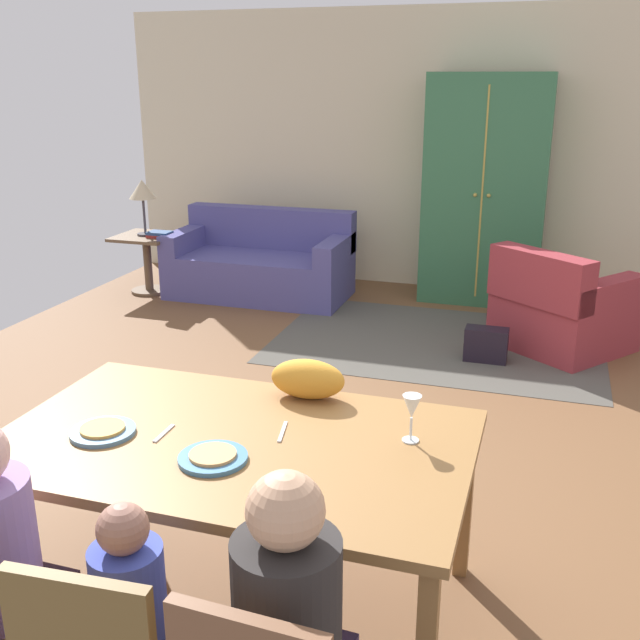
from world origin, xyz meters
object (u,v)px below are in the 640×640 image
wine_glass (412,409)px  book_upper (160,233)px  person_man (3,586)px  plate_near_man (103,432)px  book_lower (160,236)px  dining_table (234,453)px  plate_near_child (213,458)px  cat (308,379)px  handbag (486,345)px  table_lamp (142,191)px  armoire (485,191)px  armchair (560,310)px  side_table (147,255)px  couch (261,265)px

wine_glass → book_upper: 4.94m
wine_glass → person_man: size_ratio=0.17×
plate_near_man → person_man: (0.00, -0.60, -0.26)m
book_upper → book_lower: bearing=-38.8°
dining_table → plate_near_child: 0.19m
cat → handbag: cat is taller
wine_glass → table_lamp: bearing=131.4°
plate_near_child → book_upper: bearing=121.6°
armoire → book_lower: size_ratio=9.55×
armchair → side_table: (-3.92, 0.44, 0.06)m
plate_near_man → armoire: size_ratio=0.12×
couch → armchair: bearing=-14.0°
dining_table → side_table: dining_table is taller
dining_table → couch: 4.56m
plate_near_man → armoire: (0.94, 4.87, 0.28)m
plate_near_child → cat: cat is taller
couch → handbag: bearing=-26.8°
cat → table_lamp: 4.57m
person_man → table_lamp: 5.24m
plate_near_child → armchair: size_ratio=0.21×
armchair → armoire: bearing=122.1°
dining_table → side_table: bearing=124.3°
dining_table → armchair: (1.20, 3.55, -0.38)m
dining_table → person_man: (-0.49, -0.72, -0.18)m
plate_near_man → plate_near_child: 0.50m
book_lower → handbag: (3.22, -0.85, -0.46)m
plate_near_child → side_table: size_ratio=0.43×
plate_near_man → table_lamp: table_lamp is taller
cat → couch: size_ratio=0.19×
wine_glass → person_man: 1.50m
cat → side_table: size_ratio=0.55×
cat → armoire: size_ratio=0.15×
table_lamp → couch: bearing=13.1°
armchair → book_upper: size_ratio=5.45×
dining_table → plate_near_child: plate_near_child is taller
armchair → book_upper: 3.77m
plate_near_child → table_lamp: size_ratio=0.46×
couch → table_lamp: bearing=-166.9°
cat → person_man: bearing=-121.5°
plate_near_man → handbag: plate_near_man is taller
plate_near_child → dining_table: bearing=90.0°
couch → side_table: size_ratio=2.97×
wine_glass → cat: size_ratio=0.58×
dining_table → table_lamp: table_lamp is taller
person_man → couch: bearing=102.7°
dining_table → table_lamp: 4.84m
wine_glass → book_upper: bearing=130.2°
couch → side_table: 1.14m
cat → plate_near_child: bearing=-106.2°
book_upper → cat: bearing=-52.5°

